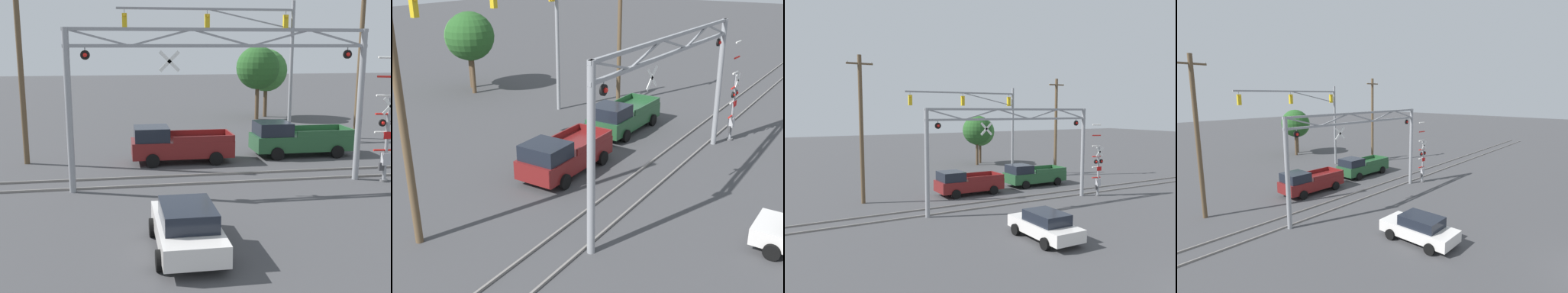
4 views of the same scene
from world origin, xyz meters
TOP-DOWN VIEW (x-y plane):
  - rail_track_near at (0.00, 16.03)m, footprint 80.00×0.08m
  - rail_track_far at (0.00, 17.46)m, footprint 80.00×0.08m
  - crossing_gantry at (-0.01, 15.74)m, footprint 12.92×0.30m
  - crossing_signal_mast at (7.38, 15.17)m, footprint 1.14×0.35m
  - traffic_signal_span at (4.44, 26.80)m, footprint 11.48×0.39m
  - pickup_truck_lead at (-1.35, 20.43)m, footprint 5.25×2.30m
  - pickup_truck_following at (5.42, 20.99)m, footprint 5.49×2.30m
  - utility_pole_left at (-9.09, 21.33)m, footprint 1.80×0.28m
  - utility_pole_right at (10.59, 24.15)m, footprint 1.80×0.28m
  - background_tree_beyond_span at (8.30, 36.06)m, footprint 3.59×3.59m
  - background_tree_far_left_verge at (7.17, 34.71)m, footprint 3.53×3.53m

SIDE VIEW (x-z plane):
  - rail_track_near at x=0.00m, z-range 0.00..0.10m
  - rail_track_far at x=0.00m, z-range 0.00..0.10m
  - pickup_truck_lead at x=-1.35m, z-range -0.03..1.89m
  - pickup_truck_following at x=5.42m, z-range -0.03..1.89m
  - crossing_signal_mast at x=7.38m, z-range -0.83..4.75m
  - background_tree_beyond_span at x=8.30m, z-range 1.08..6.86m
  - background_tree_far_left_verge at x=7.17m, z-range 1.23..7.25m
  - crossing_gantry at x=-0.01m, z-range 1.11..7.85m
  - utility_pole_right at x=10.59m, z-range 0.15..9.93m
  - utility_pole_left at x=-9.09m, z-range 0.15..10.57m
  - traffic_signal_span at x=4.44m, z-range 1.70..10.59m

